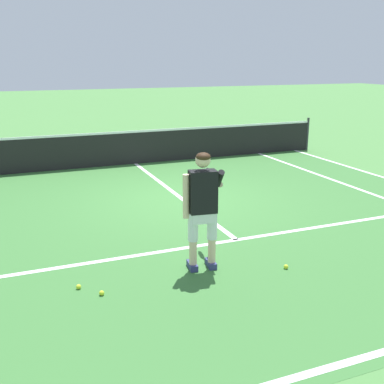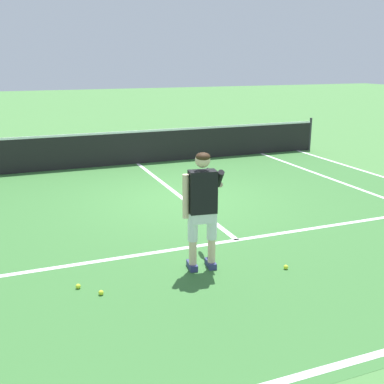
% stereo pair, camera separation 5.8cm
% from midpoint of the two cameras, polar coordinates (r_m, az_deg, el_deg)
% --- Properties ---
extents(ground_plane, '(80.00, 80.00, 0.00)m').
position_cam_midpoint_polar(ground_plane, '(10.10, -0.96, -0.81)').
color(ground_plane, '#477F3D').
extents(court_inner_surface, '(10.98, 10.14, 0.00)m').
position_cam_midpoint_polar(court_inner_surface, '(9.15, 1.40, -2.61)').
color(court_inner_surface, '#387033').
rests_on(court_inner_surface, ground).
extents(line_baseline, '(10.98, 0.10, 0.01)m').
position_cam_midpoint_polar(line_baseline, '(5.44, 22.76, -17.77)').
color(line_baseline, white).
rests_on(line_baseline, ground).
extents(line_service, '(8.23, 0.10, 0.01)m').
position_cam_midpoint_polar(line_service, '(7.85, 5.75, -5.89)').
color(line_service, white).
rests_on(line_service, ground).
extents(line_centre_service, '(0.10, 6.40, 0.01)m').
position_cam_midpoint_polar(line_centre_service, '(10.64, -2.09, 0.07)').
color(line_centre_service, white).
rests_on(line_centre_service, ground).
extents(line_singles_right, '(0.10, 9.74, 0.01)m').
position_cam_midpoint_polar(line_singles_right, '(11.33, 20.96, -0.01)').
color(line_singles_right, white).
rests_on(line_singles_right, ground).
extents(tennis_net, '(11.96, 0.08, 1.07)m').
position_cam_midpoint_polar(tennis_net, '(13.51, -6.65, 5.55)').
color(tennis_net, '#333338').
rests_on(tennis_net, ground).
extents(tennis_player, '(0.75, 1.09, 1.71)m').
position_cam_midpoint_polar(tennis_player, '(6.47, 1.56, -1.35)').
color(tennis_player, navy).
rests_on(tennis_player, ground).
extents(tennis_ball_near_feet, '(0.07, 0.07, 0.07)m').
position_cam_midpoint_polar(tennis_ball_near_feet, '(6.41, -13.58, -11.22)').
color(tennis_ball_near_feet, '#CCE02D').
rests_on(tennis_ball_near_feet, ground).
extents(tennis_ball_by_baseline, '(0.07, 0.07, 0.07)m').
position_cam_midpoint_polar(tennis_ball_by_baseline, '(6.91, 11.72, -9.04)').
color(tennis_ball_by_baseline, '#CCE02D').
rests_on(tennis_ball_by_baseline, ground).
extents(tennis_ball_mid_court, '(0.07, 0.07, 0.07)m').
position_cam_midpoint_polar(tennis_ball_mid_court, '(6.19, -10.86, -12.07)').
color(tennis_ball_mid_court, '#CCE02D').
rests_on(tennis_ball_mid_court, ground).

